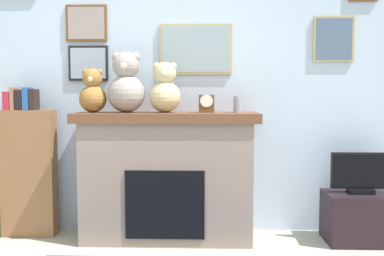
# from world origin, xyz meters

# --- Properties ---
(back_wall) EXTENTS (5.20, 0.15, 2.60)m
(back_wall) POSITION_xyz_m (0.00, 2.00, 1.31)
(back_wall) COLOR silver
(back_wall) RESTS_ON ground_plane
(fireplace) EXTENTS (1.54, 0.56, 1.09)m
(fireplace) POSITION_xyz_m (0.17, 1.69, 0.55)
(fireplace) COLOR gray
(fireplace) RESTS_ON ground_plane
(bookshelf) EXTENTS (0.46, 0.16, 1.30)m
(bookshelf) POSITION_xyz_m (-1.05, 1.74, 0.60)
(bookshelf) COLOR brown
(bookshelf) RESTS_ON ground_plane
(tv_stand) EXTENTS (0.57, 0.40, 0.42)m
(tv_stand) POSITION_xyz_m (1.80, 1.64, 0.21)
(tv_stand) COLOR black
(tv_stand) RESTS_ON ground_plane
(television) EXTENTS (0.50, 0.14, 0.34)m
(television) POSITION_xyz_m (1.80, 1.64, 0.58)
(television) COLOR black
(television) RESTS_ON tv_stand
(candle_jar) EXTENTS (0.07, 0.07, 0.14)m
(candle_jar) POSITION_xyz_m (0.76, 1.67, 1.16)
(candle_jar) COLOR gray
(candle_jar) RESTS_ON fireplace
(mantel_clock) EXTENTS (0.13, 0.10, 0.15)m
(mantel_clock) POSITION_xyz_m (0.50, 1.67, 1.17)
(mantel_clock) COLOR brown
(mantel_clock) RESTS_ON fireplace
(teddy_bear_tan) EXTENTS (0.23, 0.23, 0.37)m
(teddy_bear_tan) POSITION_xyz_m (-0.46, 1.67, 1.26)
(teddy_bear_tan) COLOR olive
(teddy_bear_tan) RESTS_ON fireplace
(teddy_bear_brown) EXTENTS (0.32, 0.32, 0.51)m
(teddy_bear_brown) POSITION_xyz_m (-0.17, 1.67, 1.32)
(teddy_bear_brown) COLOR gray
(teddy_bear_brown) RESTS_ON fireplace
(teddy_bear_grey) EXTENTS (0.26, 0.26, 0.42)m
(teddy_bear_grey) POSITION_xyz_m (0.15, 1.67, 1.28)
(teddy_bear_grey) COLOR #C6B684
(teddy_bear_grey) RESTS_ON fireplace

